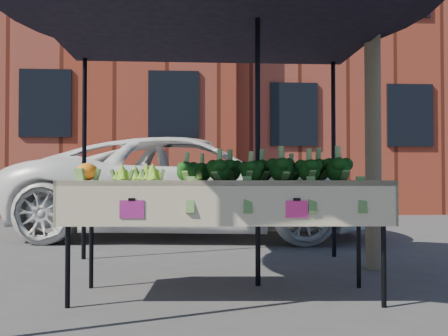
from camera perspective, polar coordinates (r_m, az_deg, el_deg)
ground at (r=3.97m, az=-3.16°, el=-14.52°), size 90.00×90.00×0.00m
table at (r=3.88m, az=0.18°, el=-8.08°), size 2.44×0.93×0.90m
canopy at (r=4.34m, az=-0.85°, el=4.80°), size 3.16×3.16×2.74m
broccoli_heap at (r=3.91m, az=4.92°, el=0.23°), size 1.44×0.54×0.22m
romanesco_cluster at (r=3.90m, az=-9.65°, el=-0.13°), size 0.40×0.54×0.17m
cauliflower_pair at (r=3.88m, az=-15.45°, el=-0.22°), size 0.17×0.17×0.16m
vehicle at (r=8.22m, az=-3.35°, el=12.19°), size 1.85×2.77×5.66m
street_tree at (r=5.47m, az=16.65°, el=14.09°), size 2.39×2.39×4.71m
building_left at (r=17.01m, az=-20.83°, el=10.95°), size 12.00×8.00×9.00m
building_right at (r=18.12m, az=19.63°, el=9.38°), size 12.00×8.00×8.50m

